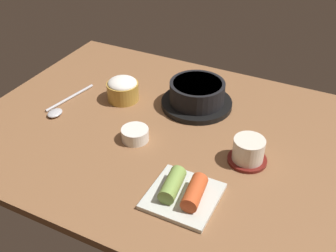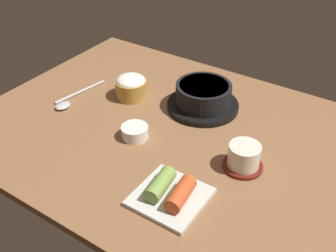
{
  "view_description": "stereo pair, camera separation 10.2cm",
  "coord_description": "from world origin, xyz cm",
  "views": [
    {
      "loc": [
        39.1,
        -76.44,
        64.58
      ],
      "look_at": [
        2.0,
        -2.0,
        5.0
      ],
      "focal_mm": 43.57,
      "sensor_mm": 36.0,
      "label": 1
    },
    {
      "loc": [
        47.95,
        -71.33,
        64.58
      ],
      "look_at": [
        2.0,
        -2.0,
        5.0
      ],
      "focal_mm": 43.57,
      "sensor_mm": 36.0,
      "label": 2
    }
  ],
  "objects": [
    {
      "name": "dining_table",
      "position": [
        0.0,
        0.0,
        1.0
      ],
      "size": [
        100.0,
        76.0,
        2.0
      ],
      "primitive_type": "cube",
      "color": "brown",
      "rests_on": "ground"
    },
    {
      "name": "rice_bowl",
      "position": [
        -17.44,
        7.95,
        5.53
      ],
      "size": [
        9.11,
        9.11,
        6.87
      ],
      "color": "#B78C38",
      "rests_on": "dining_table"
    },
    {
      "name": "spoon",
      "position": [
        -30.39,
        -4.44,
        2.61
      ],
      "size": [
        5.37,
        19.78,
        1.35
      ],
      "color": "#B7B7BC",
      "rests_on": "dining_table"
    },
    {
      "name": "banchan_cup_center",
      "position": [
        -4.65,
        -7.15,
        3.72
      ],
      "size": [
        6.88,
        6.88,
        3.2
      ],
      "color": "white",
      "rests_on": "dining_table"
    },
    {
      "name": "tea_cup_with_saucer",
      "position": [
        23.1,
        -2.66,
        5.05
      ],
      "size": [
        9.28,
        9.28,
        6.24
      ],
      "color": "maroon",
      "rests_on": "dining_table"
    },
    {
      "name": "stone_pot",
      "position": [
        2.92,
        14.29,
        5.52
      ],
      "size": [
        19.99,
        19.99,
        7.39
      ],
      "color": "black",
      "rests_on": "dining_table"
    },
    {
      "name": "kimchi_plate",
      "position": [
        14.66,
        -20.23,
        3.67
      ],
      "size": [
        14.42,
        14.42,
        4.56
      ],
      "color": "silver",
      "rests_on": "dining_table"
    }
  ]
}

